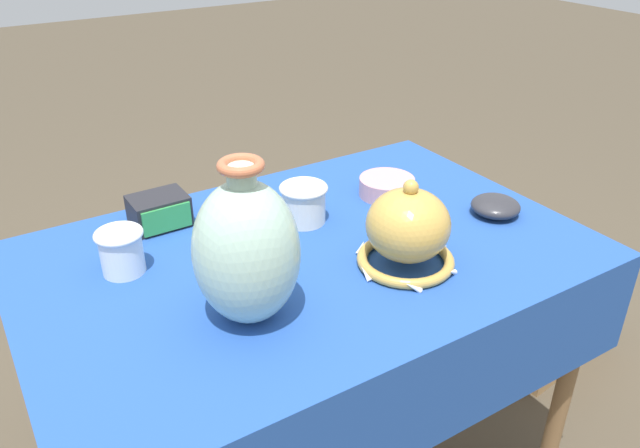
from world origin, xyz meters
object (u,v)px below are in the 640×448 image
Objects in this scene: cup_wide_ivory at (304,202)px; cup_wide_porcelain at (121,250)px; vase_tall_bulbous at (246,251)px; vase_dome_bell at (408,231)px; bowl_shallow_charcoal at (496,206)px; pot_squat_rose at (387,187)px; mosaic_tile_box at (159,211)px; wooden_crate at (539,316)px.

cup_wide_porcelain is at bearing 178.91° from cup_wide_ivory.
cup_wide_porcelain is 0.87× the size of cup_wide_ivory.
vase_tall_bulbous is 1.44× the size of vase_dome_bell.
bowl_shallow_charcoal is (0.68, 0.05, -0.12)m from vase_tall_bulbous.
pot_squat_rose reaches higher than bowl_shallow_charcoal.
vase_dome_bell is at bearing -120.43° from pot_squat_rose.
vase_dome_bell is 2.20× the size of cup_wide_porcelain.
vase_tall_bulbous is at bearing -152.32° from pot_squat_rose.
mosaic_tile_box reaches higher than wooden_crate.
wooden_crate is (1.31, -0.07, -0.64)m from cup_wide_porcelain.
vase_tall_bulbous is 0.36m from vase_dome_bell.
vase_dome_bell is 0.58m from cup_wide_porcelain.
vase_tall_bulbous is at bearing -175.80° from bowl_shallow_charcoal.
pot_squat_rose is at bearing 166.19° from wooden_crate.
vase_dome_bell reaches higher than mosaic_tile_box.
bowl_shallow_charcoal is 0.46m from cup_wide_ivory.
bowl_shallow_charcoal is at bearing -29.06° from mosaic_tile_box.
vase_dome_bell reaches higher than cup_wide_ivory.
vase_tall_bulbous is 3.16× the size of cup_wide_porcelain.
mosaic_tile_box is 1.14× the size of cup_wide_ivory.
pot_squat_rose is 0.89m from wooden_crate.
vase_tall_bulbous is 2.39× the size of mosaic_tile_box.
pot_squat_rose is 0.30× the size of wooden_crate.
vase_tall_bulbous is 0.67× the size of wooden_crate.
vase_tall_bulbous is 2.74× the size of cup_wide_ivory.
bowl_shallow_charcoal is at bearing -55.11° from pot_squat_rose.
cup_wide_porcelain is (-0.51, 0.28, -0.03)m from vase_dome_bell.
vase_tall_bulbous reaches higher than mosaic_tile_box.
mosaic_tile_box is 0.79m from bowl_shallow_charcoal.
vase_dome_bell is at bearing -169.27° from bowl_shallow_charcoal.
pot_squat_rose is 1.20× the size of bowl_shallow_charcoal.
cup_wide_ivory is (0.42, -0.01, -0.00)m from cup_wide_porcelain.
cup_wide_ivory reaches higher than mosaic_tile_box.
cup_wide_ivory is (0.27, 0.26, -0.09)m from vase_tall_bulbous.
vase_tall_bulbous is at bearing -60.50° from cup_wide_porcelain.
bowl_shallow_charcoal is at bearing -14.92° from cup_wide_porcelain.
pot_squat_rose is at bearing 2.36° from cup_wide_ivory.
vase_dome_bell is (0.35, -0.01, -0.06)m from vase_tall_bulbous.
cup_wide_porcelain reaches higher than bowl_shallow_charcoal.
mosaic_tile_box is 0.92× the size of pot_squat_rose.
pot_squat_rose is at bearing 124.89° from bowl_shallow_charcoal.
vase_tall_bulbous is at bearing -135.75° from cup_wide_ivory.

